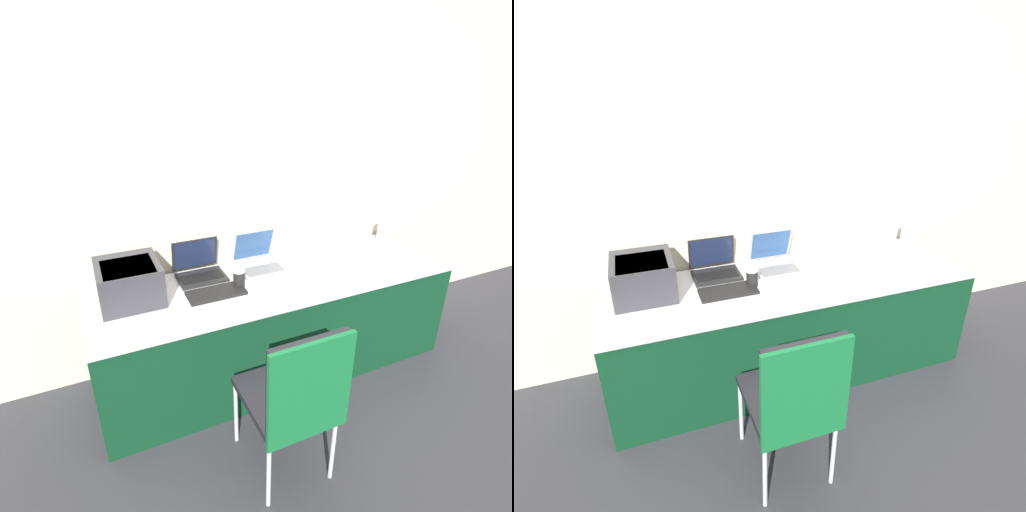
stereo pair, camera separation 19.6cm
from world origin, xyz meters
The scene contains 10 objects.
ground_plane centered at (0.00, 0.00, 0.00)m, with size 14.00×14.00×0.00m, color #333338.
wall_back centered at (0.00, 0.79, 1.30)m, with size 8.00×0.05×2.60m.
table centered at (0.00, 0.37, 0.37)m, with size 2.50×0.75×0.74m.
printer centered at (-0.95, 0.49, 0.87)m, with size 0.37×0.38×0.25m.
laptop_left centered at (-0.47, 0.62, 0.79)m, with size 0.32×0.28×0.24m.
laptop_right centered at (-0.04, 0.56, 0.79)m, with size 0.31×0.34×0.26m.
external_keyboard centered at (-0.45, 0.33, 0.75)m, with size 0.37×0.17×0.02m.
coffee_cup centered at (-0.28, 0.37, 0.79)m, with size 0.08×0.08×0.12m.
metal_pitcher centered at (1.11, 0.59, 0.84)m, with size 0.12×0.12×0.23m.
chair centered at (-0.33, -0.50, 0.60)m, with size 0.43×0.49×0.98m.
Camera 2 is at (-0.94, -1.84, 2.01)m, focal length 28.00 mm.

